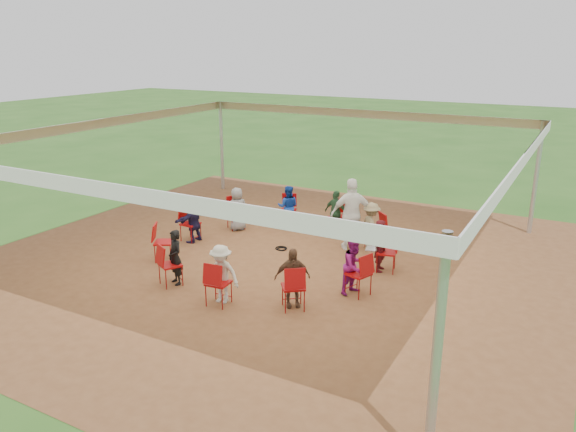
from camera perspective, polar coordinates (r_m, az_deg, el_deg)
The scene contains 27 objects.
ground at distance 13.24m, azimuth -1.35°, elevation -4.47°, with size 80.00×80.00×0.00m, color #2B591C.
dirt_patch at distance 13.23m, azimuth -1.35°, elevation -4.45°, with size 13.00×13.00×0.00m, color brown.
tent at distance 12.56m, azimuth -1.42°, elevation 5.64°, with size 10.33×10.33×3.00m.
chair_0 at distance 12.62m, azimuth 9.96°, elevation -3.65°, with size 0.42×0.44×0.90m, color #9D0808, non-canonical shape.
chair_1 at distance 13.97m, azimuth 8.87°, elevation -1.55°, with size 0.42×0.44×0.90m, color #9D0808, non-canonical shape.
chair_2 at distance 15.01m, azimuth 5.15°, elevation -0.08°, with size 0.42×0.44×0.90m, color #9D0808, non-canonical shape.
chair_3 at distance 15.51m, azimuth 0.05°, elevation 0.55°, with size 0.42×0.44×0.90m, color #9D0808, non-canonical shape.
chair_4 at distance 15.35m, azimuth -5.32°, elevation 0.30°, with size 0.42×0.44×0.90m, color #9D0808, non-canonical shape.
chair_5 at distance 14.58m, azimuth -9.90°, elevation -0.80°, with size 0.42×0.44×0.90m, color #9D0808, non-canonical shape.
chair_6 at distance 13.35m, azimuth -12.52°, elevation -2.64°, with size 0.42×0.44×0.90m, color #9D0808, non-canonical shape.
chair_7 at distance 11.99m, azimuth -11.87°, elevation -4.89°, with size 0.42×0.44×0.90m, color #9D0808, non-canonical shape.
chair_8 at distance 10.96m, azimuth -7.09°, elevation -6.79°, with size 0.42×0.44×0.90m, color #9D0808, non-canonical shape.
chair_9 at distance 10.71m, azimuth 0.54°, elevation -7.24°, with size 0.42×0.44×0.90m, color #9D0808, non-canonical shape.
chair_10 at distance 11.37m, azimuth 7.17°, elevation -5.89°, with size 0.42×0.44×0.90m, color #9D0808, non-canonical shape.
person_seated_0 at distance 12.58m, azimuth 9.45°, elevation -2.98°, with size 0.43×0.28×1.18m, color #3F0B0F.
person_seated_1 at distance 13.87m, azimuth 8.45°, elevation -1.02°, with size 0.76×0.38×1.18m, color #8E7F59.
person_seated_2 at distance 14.88m, azimuth 4.90°, elevation 0.35°, with size 0.69×0.35×1.18m, color #254D2F.
person_seated_3 at distance 15.35m, azimuth -0.00°, elevation 0.95°, with size 0.57×0.33×1.18m, color #113799.
person_seated_4 at distance 15.20m, azimuth -5.17°, elevation 0.71°, with size 0.58×0.32×1.18m, color gray.
person_seated_5 at distance 14.46m, azimuth -9.57°, elevation -0.33°, with size 1.09×0.41×1.18m, color #1B1739.
person_seated_6 at distance 11.98m, azimuth -11.39°, elevation -4.13°, with size 0.43×0.28×1.18m, color black.
person_seated_7 at distance 11.00m, azimuth -6.80°, elevation -5.87°, with size 0.76×0.38×1.18m, color beige.
person_seated_8 at distance 10.76m, azimuth 0.43°, elevation -6.27°, with size 0.69×0.35×1.18m, color brown.
person_seated_9 at distance 11.39m, azimuth 6.75°, elevation -5.04°, with size 0.57×0.33×1.18m, color #851466.
standing_person at distance 13.72m, azimuth 6.52°, elevation 0.17°, with size 1.05×0.54×1.78m, color white.
cable_coil at distance 13.89m, azimuth -0.67°, elevation -3.33°, with size 0.32×0.32×0.03m.
laptop at distance 12.61m, azimuth 8.71°, elevation -3.05°, with size 0.33×0.38×0.22m.
Camera 1 is at (6.21, -10.63, 4.86)m, focal length 35.00 mm.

